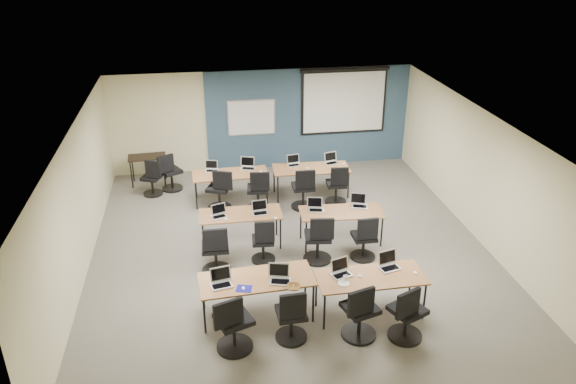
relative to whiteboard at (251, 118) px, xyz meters
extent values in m
cube|color=#6B6354|center=(0.30, -4.43, -1.45)|extent=(8.00, 9.00, 0.02)
cube|color=white|center=(0.30, -4.43, 1.25)|extent=(8.00, 9.00, 0.02)
cube|color=beige|center=(0.30, 0.07, -0.10)|extent=(8.00, 0.04, 2.70)
cube|color=beige|center=(0.30, -8.93, -0.10)|extent=(8.00, 0.04, 2.70)
cube|color=beige|center=(-3.70, -4.43, -0.10)|extent=(0.04, 9.00, 2.70)
cube|color=beige|center=(4.30, -4.43, -0.10)|extent=(0.04, 9.00, 2.70)
cube|color=#3D5977|center=(1.55, 0.04, -0.10)|extent=(5.50, 0.04, 2.70)
cube|color=silver|center=(0.00, 0.00, 0.00)|extent=(1.28, 0.02, 0.98)
cube|color=white|center=(0.00, -0.01, 0.00)|extent=(1.20, 0.02, 0.90)
cube|color=black|center=(2.50, -0.02, 0.35)|extent=(2.32, 0.03, 1.82)
cube|color=white|center=(2.50, -0.03, 0.31)|extent=(2.20, 0.02, 1.62)
cylinder|color=black|center=(2.50, -0.03, 1.19)|extent=(2.40, 0.10, 0.10)
cube|color=brown|center=(-0.61, -6.46, -0.73)|extent=(1.91, 0.80, 0.03)
cylinder|color=black|center=(-1.50, -6.80, -1.10)|extent=(0.04, 0.04, 0.70)
cylinder|color=black|center=(0.29, -6.80, -1.10)|extent=(0.04, 0.04, 0.70)
cylinder|color=black|center=(-1.50, -6.12, -1.10)|extent=(0.04, 0.04, 0.70)
cylinder|color=black|center=(0.29, -6.12, -1.10)|extent=(0.04, 0.04, 0.70)
cube|color=brown|center=(1.28, -6.70, -0.73)|extent=(1.83, 0.76, 0.03)
cylinder|color=black|center=(0.43, -7.02, -1.10)|extent=(0.04, 0.04, 0.70)
cylinder|color=black|center=(2.13, -7.02, -1.10)|extent=(0.04, 0.04, 0.70)
cylinder|color=black|center=(0.43, -6.38, -1.10)|extent=(0.04, 0.04, 0.70)
cylinder|color=black|center=(2.13, -6.38, -1.10)|extent=(0.04, 0.04, 0.70)
cube|color=olive|center=(-0.67, -4.07, -0.73)|extent=(1.68, 0.70, 0.03)
cylinder|color=black|center=(-1.45, -4.36, -1.10)|extent=(0.04, 0.04, 0.70)
cylinder|color=black|center=(0.11, -4.36, -1.10)|extent=(0.04, 0.04, 0.70)
cylinder|color=black|center=(-1.45, -3.78, -1.10)|extent=(0.04, 0.04, 0.70)
cylinder|color=black|center=(0.11, -3.78, -1.10)|extent=(0.04, 0.04, 0.70)
cube|color=#A67E48|center=(1.39, -4.31, -0.73)|extent=(1.70, 0.71, 0.03)
cylinder|color=black|center=(0.59, -4.61, -1.10)|extent=(0.04, 0.04, 0.70)
cylinder|color=black|center=(2.18, -4.61, -1.10)|extent=(0.04, 0.04, 0.70)
cylinder|color=black|center=(0.59, -4.02, -1.10)|extent=(0.04, 0.04, 0.70)
cylinder|color=black|center=(2.18, -4.02, -1.10)|extent=(0.04, 0.04, 0.70)
cube|color=#955F2D|center=(-0.73, -1.95, -0.73)|extent=(1.78, 0.74, 0.03)
cylinder|color=black|center=(-1.56, -2.27, -1.10)|extent=(0.04, 0.04, 0.70)
cylinder|color=black|center=(0.10, -2.27, -1.10)|extent=(0.04, 0.04, 0.70)
cylinder|color=black|center=(-1.56, -1.64, -1.10)|extent=(0.04, 0.04, 0.70)
cylinder|color=black|center=(0.10, -1.64, -1.10)|extent=(0.04, 0.04, 0.70)
cube|color=#A47848|center=(1.23, -1.94, -0.73)|extent=(1.85, 0.77, 0.03)
cylinder|color=black|center=(0.36, -2.27, -1.10)|extent=(0.04, 0.04, 0.70)
cylinder|color=black|center=(2.09, -2.27, -1.10)|extent=(0.04, 0.04, 0.70)
cylinder|color=black|center=(0.36, -1.62, -1.10)|extent=(0.04, 0.04, 0.70)
cylinder|color=black|center=(2.09, -1.62, -1.10)|extent=(0.04, 0.04, 0.70)
cube|color=#AFAFB6|center=(-1.20, -6.57, -0.71)|extent=(0.34, 0.25, 0.02)
cube|color=black|center=(-1.20, -6.59, -0.70)|extent=(0.29, 0.15, 0.00)
cube|color=#AFAFB6|center=(-1.20, -6.44, -0.58)|extent=(0.34, 0.06, 0.24)
cube|color=black|center=(-1.20, -6.44, -0.58)|extent=(0.30, 0.05, 0.19)
ellipsoid|color=white|center=(-0.85, -6.71, -0.71)|extent=(0.08, 0.10, 0.03)
cylinder|color=black|center=(-1.06, -7.23, -1.42)|extent=(0.58, 0.58, 0.05)
cylinder|color=black|center=(-1.06, -7.23, -1.19)|extent=(0.06, 0.06, 0.51)
cube|color=black|center=(-1.06, -7.23, -0.90)|extent=(0.51, 0.51, 0.08)
cube|color=black|center=(-1.14, -7.45, -0.62)|extent=(0.47, 0.06, 0.44)
cube|color=#A2A2AD|center=(-0.24, -6.62, -0.71)|extent=(0.35, 0.25, 0.02)
cube|color=black|center=(-0.24, -6.64, -0.70)|extent=(0.30, 0.15, 0.00)
cube|color=#A2A2AD|center=(-0.24, -6.48, -0.58)|extent=(0.35, 0.06, 0.24)
cube|color=black|center=(-0.24, -6.49, -0.58)|extent=(0.31, 0.05, 0.20)
ellipsoid|color=white|center=(-0.04, -6.74, -0.71)|extent=(0.08, 0.11, 0.03)
cylinder|color=black|center=(-0.15, -7.15, -1.42)|extent=(0.52, 0.52, 0.05)
cylinder|color=black|center=(-0.15, -7.15, -1.22)|extent=(0.06, 0.06, 0.46)
cube|color=black|center=(-0.15, -7.15, -0.95)|extent=(0.46, 0.46, 0.08)
cube|color=black|center=(-0.15, -7.36, -0.67)|extent=(0.42, 0.06, 0.44)
cube|color=#B7B7C0|center=(0.80, -6.60, -0.71)|extent=(0.33, 0.24, 0.02)
cube|color=black|center=(0.80, -6.62, -0.70)|extent=(0.28, 0.14, 0.00)
cube|color=#B7B7C0|center=(0.80, -6.47, -0.58)|extent=(0.33, 0.06, 0.23)
cube|color=black|center=(0.80, -6.47, -0.58)|extent=(0.29, 0.04, 0.19)
ellipsoid|color=white|center=(1.10, -6.68, -0.71)|extent=(0.08, 0.10, 0.03)
cylinder|color=black|center=(0.95, -7.26, -1.42)|extent=(0.57, 0.57, 0.05)
cylinder|color=black|center=(0.95, -7.26, -1.20)|extent=(0.06, 0.06, 0.50)
cube|color=black|center=(0.95, -7.26, -0.91)|extent=(0.50, 0.50, 0.08)
cube|color=black|center=(0.88, -7.48, -0.63)|extent=(0.46, 0.06, 0.44)
cube|color=silver|center=(1.67, -6.52, -0.71)|extent=(0.35, 0.25, 0.02)
cube|color=black|center=(1.67, -6.54, -0.70)|extent=(0.30, 0.15, 0.00)
cube|color=silver|center=(1.67, -6.39, -0.58)|extent=(0.35, 0.06, 0.24)
cube|color=black|center=(1.67, -6.39, -0.58)|extent=(0.31, 0.05, 0.20)
ellipsoid|color=white|center=(2.04, -6.74, -0.71)|extent=(0.08, 0.11, 0.03)
cylinder|color=black|center=(1.68, -7.42, -1.42)|extent=(0.56, 0.56, 0.05)
cylinder|color=black|center=(1.68, -7.42, -1.20)|extent=(0.06, 0.06, 0.49)
cube|color=black|center=(1.68, -7.42, -0.92)|extent=(0.49, 0.49, 0.08)
cube|color=black|center=(1.58, -7.62, -0.64)|extent=(0.45, 0.06, 0.44)
cube|color=#AEAEB7|center=(-1.11, -4.16, -0.71)|extent=(0.30, 0.22, 0.02)
cube|color=black|center=(-1.11, -4.18, -0.70)|extent=(0.26, 0.13, 0.00)
cube|color=#AEAEB7|center=(-1.11, -4.04, -0.59)|extent=(0.30, 0.06, 0.21)
cube|color=black|center=(-1.11, -4.04, -0.59)|extent=(0.27, 0.04, 0.17)
ellipsoid|color=white|center=(-0.98, -4.28, -0.71)|extent=(0.09, 0.11, 0.04)
cylinder|color=black|center=(-1.24, -4.99, -1.42)|extent=(0.57, 0.57, 0.05)
cylinder|color=black|center=(-1.24, -4.99, -1.20)|extent=(0.06, 0.06, 0.50)
cube|color=black|center=(-1.24, -4.99, -0.91)|extent=(0.50, 0.50, 0.08)
cube|color=black|center=(-1.23, -5.22, -0.63)|extent=(0.46, 0.06, 0.44)
cube|color=#A7A7AA|center=(-0.27, -4.14, -0.71)|extent=(0.32, 0.23, 0.02)
cube|color=black|center=(-0.27, -4.16, -0.70)|extent=(0.27, 0.13, 0.00)
cube|color=#A7A7AA|center=(-0.27, -4.02, -0.59)|extent=(0.32, 0.06, 0.22)
cube|color=black|center=(-0.27, -4.02, -0.59)|extent=(0.28, 0.04, 0.18)
ellipsoid|color=white|center=(0.00, -4.40, -0.71)|extent=(0.07, 0.11, 0.04)
cylinder|color=black|center=(-0.30, -4.75, -1.42)|extent=(0.48, 0.48, 0.05)
cylinder|color=black|center=(-0.30, -4.75, -1.24)|extent=(0.06, 0.06, 0.42)
cube|color=black|center=(-0.30, -4.75, -0.99)|extent=(0.42, 0.42, 0.08)
cube|color=black|center=(-0.29, -4.94, -0.71)|extent=(0.38, 0.06, 0.44)
cube|color=silver|center=(0.87, -4.19, -0.71)|extent=(0.32, 0.23, 0.02)
cube|color=black|center=(0.87, -4.21, -0.70)|extent=(0.27, 0.13, 0.00)
cube|color=silver|center=(0.87, -4.07, -0.59)|extent=(0.32, 0.06, 0.22)
cube|color=black|center=(0.87, -4.08, -0.59)|extent=(0.28, 0.04, 0.18)
ellipsoid|color=white|center=(1.02, -4.25, -0.71)|extent=(0.07, 0.11, 0.04)
cylinder|color=black|center=(0.76, -4.91, -1.42)|extent=(0.57, 0.57, 0.05)
cylinder|color=black|center=(0.76, -4.91, -1.20)|extent=(0.06, 0.06, 0.50)
cube|color=black|center=(0.76, -4.91, -0.91)|extent=(0.50, 0.50, 0.08)
cube|color=black|center=(0.79, -5.14, -0.63)|extent=(0.46, 0.06, 0.44)
cube|color=silver|center=(1.81, -4.17, -0.71)|extent=(0.33, 0.24, 0.02)
cube|color=black|center=(1.81, -4.19, -0.70)|extent=(0.28, 0.14, 0.00)
cube|color=silver|center=(1.81, -4.04, -0.58)|extent=(0.33, 0.06, 0.23)
cube|color=black|center=(1.81, -4.05, -0.58)|extent=(0.29, 0.04, 0.19)
ellipsoid|color=white|center=(1.94, -4.30, -0.71)|extent=(0.09, 0.11, 0.03)
cylinder|color=black|center=(1.68, -4.98, -1.42)|extent=(0.50, 0.50, 0.05)
cylinder|color=black|center=(1.68, -4.98, -1.23)|extent=(0.06, 0.06, 0.45)
cube|color=black|center=(1.68, -4.98, -0.96)|extent=(0.45, 0.45, 0.08)
cube|color=black|center=(1.68, -5.18, -0.68)|extent=(0.41, 0.06, 0.44)
cube|color=#ACACAC|center=(-1.16, -1.76, -0.71)|extent=(0.30, 0.22, 0.02)
cube|color=black|center=(-1.16, -1.78, -0.70)|extent=(0.26, 0.13, 0.00)
cube|color=#ACACAC|center=(-1.16, -1.64, -0.59)|extent=(0.30, 0.06, 0.21)
cube|color=black|center=(-1.16, -1.65, -0.59)|extent=(0.27, 0.04, 0.17)
ellipsoid|color=white|center=(-0.99, -1.94, -0.71)|extent=(0.07, 0.10, 0.03)
cylinder|color=black|center=(-1.03, -2.32, -1.42)|extent=(0.56, 0.56, 0.05)
cylinder|color=black|center=(-1.03, -2.32, -1.20)|extent=(0.06, 0.06, 0.50)
cube|color=black|center=(-1.03, -2.32, -0.91)|extent=(0.50, 0.50, 0.08)
cube|color=black|center=(-0.95, -2.53, -0.63)|extent=(0.45, 0.06, 0.44)
cube|color=#ABABAB|center=(-0.28, -1.76, -0.71)|extent=(0.34, 0.25, 0.02)
cube|color=black|center=(-0.28, -1.78, -0.70)|extent=(0.29, 0.15, 0.00)
cube|color=#ABABAB|center=(-0.28, -1.62, -0.58)|extent=(0.34, 0.06, 0.24)
cube|color=black|center=(-0.28, -1.63, -0.58)|extent=(0.30, 0.05, 0.19)
ellipsoid|color=white|center=(0.00, -2.00, -0.71)|extent=(0.08, 0.11, 0.04)
cylinder|color=black|center=(-0.14, -2.48, -1.42)|extent=(0.55, 0.55, 0.05)
cylinder|color=black|center=(-0.14, -2.48, -1.21)|extent=(0.06, 0.06, 0.48)
cube|color=black|center=(-0.14, -2.48, -0.93)|extent=(0.48, 0.48, 0.08)
cube|color=black|center=(-0.11, -2.70, -0.65)|extent=(0.44, 0.06, 0.44)
cube|color=#ACACAC|center=(0.85, -1.73, -0.71)|extent=(0.32, 0.23, 0.02)
cube|color=black|center=(0.85, -1.75, -0.70)|extent=(0.27, 0.13, 0.00)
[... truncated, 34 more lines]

